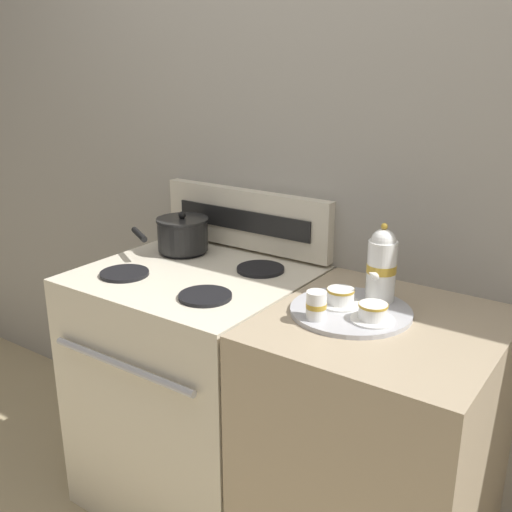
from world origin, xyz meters
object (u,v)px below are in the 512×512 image
at_px(teacup_right, 373,312).
at_px(creamer_jug, 316,305).
at_px(teacup_left, 340,297).
at_px(stove, 197,387).
at_px(saucepan, 182,234).
at_px(teapot, 382,265).
at_px(serving_tray, 351,311).

relative_size(teacup_right, creamer_jug, 1.53).
bearing_deg(teacup_left, creamer_jug, -94.56).
xyz_separation_m(stove, creamer_jug, (0.55, -0.12, 0.50)).
xyz_separation_m(teacup_right, creamer_jug, (-0.13, -0.08, 0.02)).
bearing_deg(saucepan, teacup_right, -12.34).
bearing_deg(saucepan, creamer_jug, -20.13).
xyz_separation_m(saucepan, teapot, (0.81, -0.04, 0.05)).
bearing_deg(creamer_jug, teapot, 68.24).
bearing_deg(teapot, saucepan, 177.09).
bearing_deg(saucepan, teapot, -2.91).
xyz_separation_m(teapot, teacup_left, (-0.08, -0.10, -0.09)).
bearing_deg(stove, teacup_left, 0.95).
xyz_separation_m(serving_tray, teacup_right, (0.08, -0.04, 0.03)).
relative_size(stove, teacup_right, 7.41).
xyz_separation_m(saucepan, serving_tray, (0.77, -0.15, -0.07)).
relative_size(saucepan, teacup_right, 2.32).
relative_size(stove, serving_tray, 2.59).
distance_m(teapot, teacup_left, 0.15).
bearing_deg(teapot, stove, -170.45).
bearing_deg(serving_tray, creamer_jug, -112.57).
height_order(saucepan, teapot, teapot).
distance_m(stove, saucepan, 0.57).
bearing_deg(serving_tray, teacup_left, 169.22).
relative_size(stove, creamer_jug, 11.31).
bearing_deg(serving_tray, stove, -179.83).
height_order(stove, creamer_jug, creamer_jug).
relative_size(teacup_left, teacup_right, 1.00).
bearing_deg(serving_tray, saucepan, 169.27).
distance_m(serving_tray, teapot, 0.16).
relative_size(serving_tray, teapot, 1.48).
height_order(teapot, teacup_right, teapot).
bearing_deg(stove, teacup_right, -3.32).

